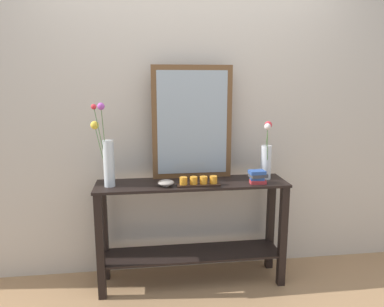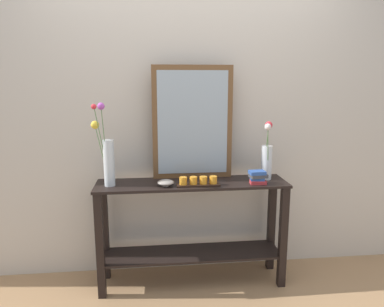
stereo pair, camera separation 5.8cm
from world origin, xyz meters
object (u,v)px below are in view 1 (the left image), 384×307
mirror_leaning (192,123)px  console_table (192,222)px  book_stack (258,177)px  vase_right (266,157)px  candle_tray (199,182)px  tall_vase_left (107,156)px  decorative_bowl (166,183)px

mirror_leaning → console_table: bearing=-98.1°
book_stack → vase_right: bearing=48.2°
console_table → mirror_leaning: (0.02, 0.14, 0.75)m
vase_right → candle_tray: 0.57m
tall_vase_left → decorative_bowl: tall_vase_left is taller
console_table → decorative_bowl: (-0.20, -0.08, 0.34)m
mirror_leaning → decorative_bowl: size_ratio=7.24×
vase_right → candle_tray: size_ratio=1.45×
decorative_bowl → book_stack: book_stack is taller
tall_vase_left → decorative_bowl: bearing=-7.6°
tall_vase_left → candle_tray: (0.65, -0.07, -0.19)m
decorative_bowl → book_stack: 0.68m
mirror_leaning → book_stack: bearing=-27.4°
console_table → tall_vase_left: 0.82m
mirror_leaning → vase_right: 0.63m
decorative_bowl → vase_right: bearing=6.8°
console_table → tall_vase_left: (-0.62, -0.02, 0.54)m
decorative_bowl → book_stack: size_ratio=0.88×
book_stack → mirror_leaning: bearing=152.6°
vase_right → decorative_bowl: (-0.78, -0.09, -0.15)m
vase_right → candle_tray: vase_right is taller
tall_vase_left → book_stack: (1.10, -0.07, -0.17)m
tall_vase_left → vase_right: 1.20m
tall_vase_left → vase_right: tall_vase_left is taller
tall_vase_left → book_stack: tall_vase_left is taller
console_table → candle_tray: size_ratio=4.54×
decorative_bowl → candle_tray: bearing=-2.6°
mirror_leaning → candle_tray: 0.47m
tall_vase_left → book_stack: 1.11m
console_table → mirror_leaning: 0.77m
vase_right → book_stack: bearing=-131.8°
candle_tray → book_stack: book_stack is taller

